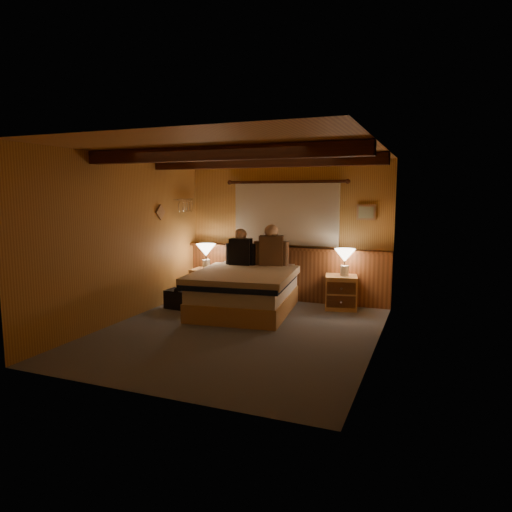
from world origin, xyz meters
The scene contains 19 objects.
floor centered at (0.00, 0.00, 0.00)m, with size 4.20×4.20×0.00m, color #4B525A.
ceiling centered at (0.00, 0.00, 2.40)m, with size 4.20×4.20×0.00m, color tan.
wall_back centered at (0.00, 2.10, 1.20)m, with size 3.60×3.60×0.00m, color gold.
wall_left centered at (-1.80, 0.00, 1.20)m, with size 4.20×4.20×0.00m, color gold.
wall_right centered at (1.80, 0.00, 1.20)m, with size 4.20×4.20×0.00m, color gold.
wall_front centered at (0.00, -2.10, 1.20)m, with size 3.60×3.60×0.00m, color gold.
wainscot centered at (0.00, 2.04, 0.49)m, with size 3.60×0.23×0.94m.
curtain_window centered at (0.00, 2.03, 1.52)m, with size 2.18×0.09×1.11m.
ceiling_beams centered at (0.00, 0.15, 2.31)m, with size 3.60×1.65×0.16m.
coat_rail centered at (-1.72, 1.58, 1.67)m, with size 0.05×0.55×0.24m.
framed_print centered at (1.35, 2.08, 1.55)m, with size 0.30×0.04×0.25m.
bed centered at (-0.34, 1.03, 0.34)m, with size 1.68×2.06×0.65m.
nightstand_left centered at (-1.37, 1.66, 0.26)m, with size 0.50×0.45×0.52m.
nightstand_right centered at (1.04, 1.75, 0.27)m, with size 0.58×0.54×0.55m.
lamp_left centered at (-1.34, 1.64, 0.84)m, with size 0.35×0.35×0.45m.
lamp_right centered at (1.08, 1.75, 0.85)m, with size 0.33×0.33×0.43m.
person_left centered at (-0.65, 1.58, 0.90)m, with size 0.53×0.25×0.65m.
person_right centered at (-0.15, 1.72, 0.94)m, with size 0.58×0.32×0.72m.
duffel_bag centered at (-1.38, 0.83, 0.16)m, with size 0.52×0.33×0.36m.
Camera 1 is at (2.41, -5.45, 1.84)m, focal length 32.00 mm.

